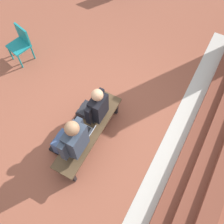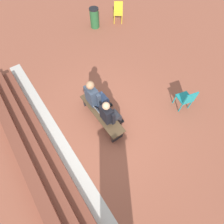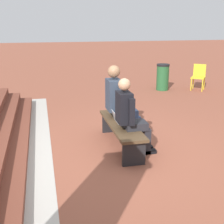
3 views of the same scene
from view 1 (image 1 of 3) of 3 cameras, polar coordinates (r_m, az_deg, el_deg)
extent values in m
plane|color=brown|center=(5.26, -2.80, -4.68)|extent=(60.00, 60.00, 0.00)
cube|color=#B7B2A8|center=(5.03, 9.94, -13.38)|extent=(8.09, 0.40, 0.01)
cube|color=brown|center=(5.02, 17.09, -16.20)|extent=(7.29, 0.90, 0.15)
cube|color=brown|center=(4.90, 19.22, -16.45)|extent=(7.29, 0.60, 0.15)
cube|color=brown|center=(4.79, 21.46, -16.69)|extent=(7.29, 0.30, 0.15)
cube|color=#4C3823|center=(4.82, -5.15, -4.21)|extent=(1.80, 0.44, 0.05)
cube|color=black|center=(5.34, -0.54, 1.60)|extent=(0.06, 0.37, 0.40)
cube|color=black|center=(4.84, -9.94, -12.87)|extent=(0.06, 0.37, 0.40)
cube|color=#232328|center=(4.92, -4.90, 0.10)|extent=(0.32, 0.37, 0.13)
cube|color=#232328|center=(5.26, -5.94, 0.14)|extent=(0.10, 0.11, 0.45)
cube|color=black|center=(5.44, -6.25, -0.62)|extent=(0.10, 0.22, 0.07)
cube|color=#232328|center=(5.19, -6.90, -1.28)|extent=(0.10, 0.11, 0.45)
cube|color=black|center=(5.38, -7.18, -1.99)|extent=(0.10, 0.22, 0.07)
cube|color=black|center=(4.58, -3.01, 1.04)|extent=(0.35, 0.22, 0.52)
cube|color=#195133|center=(4.65, -4.23, 1.40)|extent=(0.05, 0.01, 0.31)
cube|color=black|center=(4.71, -2.33, 3.31)|extent=(0.08, 0.09, 0.44)
cube|color=black|center=(4.53, -5.12, -0.88)|extent=(0.08, 0.09, 0.44)
sphere|color=tan|center=(4.25, -3.25, 3.71)|extent=(0.20, 0.20, 0.20)
cube|color=#384C75|center=(4.69, -9.79, -6.63)|extent=(0.36, 0.42, 0.15)
cube|color=#384C75|center=(5.04, -10.70, -5.95)|extent=(0.12, 0.13, 0.45)
cube|color=black|center=(5.23, -10.93, -6.46)|extent=(0.12, 0.25, 0.07)
cube|color=#384C75|center=(5.00, -11.89, -7.67)|extent=(0.12, 0.13, 0.45)
cube|color=black|center=(5.19, -12.09, -8.12)|extent=(0.12, 0.25, 0.07)
cube|color=#2D3847|center=(4.28, -7.95, -6.13)|extent=(0.40, 0.25, 0.59)
cube|color=#2D3847|center=(4.40, -6.97, -3.17)|extent=(0.09, 0.10, 0.50)
cube|color=#2D3847|center=(4.26, -10.58, -8.50)|extent=(0.09, 0.10, 0.50)
sphere|color=#8C6647|center=(3.88, -8.74, -3.55)|extent=(0.23, 0.23, 0.23)
cube|color=#9EA0A5|center=(4.78, -6.10, -4.59)|extent=(0.32, 0.22, 0.02)
cube|color=#2D2D33|center=(4.77, -6.22, -4.48)|extent=(0.29, 0.15, 0.00)
cube|color=#9EA0A5|center=(4.64, -4.74, -4.81)|extent=(0.32, 0.07, 0.19)
cube|color=#33519E|center=(4.65, -4.83, -4.77)|extent=(0.28, 0.06, 0.17)
cube|color=teal|center=(6.36, -19.64, 13.37)|extent=(0.51, 0.51, 0.04)
cube|color=teal|center=(6.26, -18.88, 15.75)|extent=(0.14, 0.40, 0.40)
cylinder|color=teal|center=(6.59, -21.22, 11.86)|extent=(0.04, 0.04, 0.40)
cylinder|color=teal|center=(6.35, -19.35, 10.35)|extent=(0.04, 0.04, 0.40)
cylinder|color=teal|center=(6.68, -18.79, 13.72)|extent=(0.04, 0.04, 0.40)
cylinder|color=teal|center=(6.44, -16.86, 12.29)|extent=(0.04, 0.04, 0.40)
camera|label=2|loc=(4.01, 48.88, 50.74)|focal=28.00mm
camera|label=3|loc=(7.21, 32.04, 32.83)|focal=50.00mm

